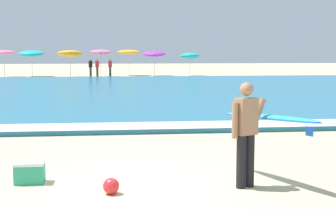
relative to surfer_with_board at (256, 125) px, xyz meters
The scene contains 16 objects.
ground_plane 2.29m from the surfer_with_board, behind, with size 160.00×160.00×0.00m, color beige.
sea 19.36m from the surfer_with_board, 96.02° to the left, with size 120.00×28.00×0.14m, color teal.
surf_foam 6.24m from the surfer_with_board, 109.17° to the left, with size 120.00×1.34×0.01m, color white.
surfer_with_board is the anchor object (origin of this frame).
beach_umbrella_1 37.99m from the surfer_with_board, 108.17° to the left, with size 1.97×1.98×2.36m.
beach_umbrella_2 38.07m from the surfer_with_board, 104.62° to the left, with size 2.24×2.28×2.39m.
beach_umbrella_3 35.90m from the surfer_with_board, 99.81° to the left, with size 2.20×2.24×2.40m.
beach_umbrella_4 35.85m from the surfer_with_board, 95.59° to the left, with size 1.91×1.93×2.43m.
beach_umbrella_5 37.36m from the surfer_with_board, 91.49° to the left, with size 2.11×2.12×2.38m.
beach_umbrella_6 36.47m from the surfer_with_board, 87.96° to the left, with size 2.04×2.08×2.31m.
beach_umbrella_7 36.43m from the surfer_with_board, 82.89° to the left, with size 1.75×1.76×2.10m.
beachgoer_near_row_left 35.05m from the surfer_with_board, 97.12° to the left, with size 0.32×0.20×1.58m.
beachgoer_near_row_mid 35.18m from the surfer_with_board, 94.36° to the left, with size 0.32×0.20×1.58m.
beachgoer_near_row_right 35.21m from the surfer_with_board, 96.17° to the left, with size 0.32×0.20×1.58m.
beach_ball 2.55m from the surfer_with_board, behind, with size 0.26×0.26×0.26m, color red.
cooler_box 3.88m from the surfer_with_board, behind, with size 0.49×0.35×0.37m.
Camera 1 is at (-0.27, -7.99, 2.23)m, focal length 52.15 mm.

